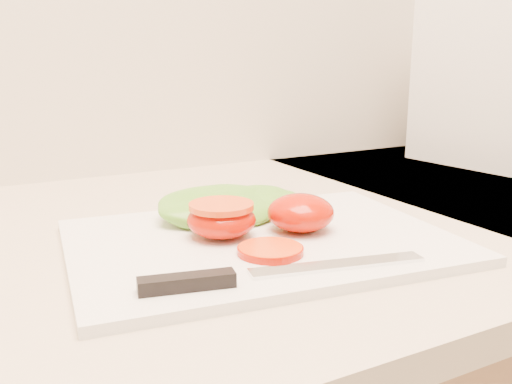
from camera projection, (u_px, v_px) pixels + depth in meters
name	position (u px, v px, depth m)	size (l,w,h in m)	color
cutting_board	(261.00, 242.00, 0.58)	(0.38, 0.27, 0.01)	white
tomato_half_dome	(301.00, 213.00, 0.60)	(0.07, 0.07, 0.04)	#B51101
tomato_half_cut	(222.00, 218.00, 0.58)	(0.07, 0.07, 0.04)	#B51101
tomato_slice_0	(270.00, 250.00, 0.53)	(0.06, 0.06, 0.01)	#E5470A
lettuce_leaf_0	(222.00, 206.00, 0.64)	(0.15, 0.10, 0.03)	#5DA82C
lettuce_leaf_1	(259.00, 203.00, 0.66)	(0.11, 0.08, 0.02)	#5DA82C
knife	(250.00, 275.00, 0.47)	(0.25, 0.06, 0.01)	silver
appliance	(505.00, 77.00, 0.99)	(0.20, 0.25, 0.30)	white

